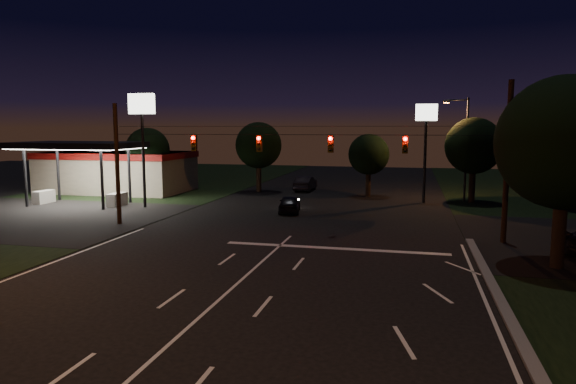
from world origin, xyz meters
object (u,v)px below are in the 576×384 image
(car_oncoming_a, at_px, (289,204))
(car_oncoming_b, at_px, (305,183))
(tree_right_near, at_px, (564,144))
(utility_pole_right, at_px, (503,243))

(car_oncoming_a, bearing_deg, car_oncoming_b, -93.23)
(tree_right_near, bearing_deg, car_oncoming_a, 141.99)
(tree_right_near, height_order, car_oncoming_a, tree_right_near)
(utility_pole_right, height_order, car_oncoming_a, utility_pole_right)
(utility_pole_right, distance_m, car_oncoming_a, 15.87)
(car_oncoming_a, height_order, car_oncoming_b, car_oncoming_b)
(utility_pole_right, relative_size, tree_right_near, 1.03)
(tree_right_near, xyz_separation_m, car_oncoming_a, (-15.58, 12.18, -5.02))
(car_oncoming_b, bearing_deg, tree_right_near, 124.85)
(car_oncoming_a, bearing_deg, utility_pole_right, 142.65)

